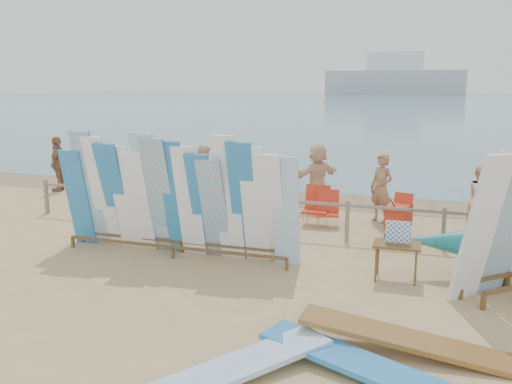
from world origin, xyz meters
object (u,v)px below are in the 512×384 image
at_px(flat_board_d, 363,373).
at_px(beachgoer_9, 502,182).
at_px(main_surfboard_rack, 175,201).
at_px(beachgoer_2, 204,176).
at_px(flat_board_b, 230,379).
at_px(stroller, 398,221).
at_px(beachgoer_extra_1, 58,164).
at_px(flat_board_c, 404,353).
at_px(beach_chair_left, 316,214).
at_px(beachgoer_0, 95,170).
at_px(beach_chair_right, 327,216).
at_px(vendor_table, 396,261).
at_px(beachgoer_5, 317,176).
at_px(beachgoer_8, 482,199).
at_px(beachgoer_7, 381,188).

distance_m(flat_board_d, beachgoer_9, 9.71).
xyz_separation_m(main_surfboard_rack, beachgoer_9, (6.50, 5.99, -0.26)).
relative_size(main_surfboard_rack, beachgoer_2, 2.89).
xyz_separation_m(main_surfboard_rack, flat_board_b, (2.74, -4.02, -1.12)).
bearing_deg(stroller, beachgoer_extra_1, -176.92).
relative_size(flat_board_b, flat_board_c, 1.00).
xyz_separation_m(beach_chair_left, beachgoer_0, (-7.12, 1.14, 0.56)).
xyz_separation_m(beach_chair_left, beach_chair_right, (0.30, -0.04, -0.03)).
bearing_deg(beachgoer_0, vendor_table, -88.35).
bearing_deg(beach_chair_left, beachgoer_9, 31.40).
bearing_deg(stroller, flat_board_d, -74.75).
xyz_separation_m(flat_board_d, beachgoer_5, (-2.46, 8.50, 0.90)).
distance_m(beachgoer_extra_1, beachgoer_8, 12.61).
relative_size(flat_board_b, beachgoer_0, 1.61).
distance_m(beachgoer_extra_1, beachgoer_9, 13.23).
relative_size(flat_board_b, beach_chair_left, 2.81).
distance_m(beachgoer_7, beachgoer_0, 8.59).
distance_m(beach_chair_right, beachgoer_7, 1.57).
relative_size(beach_chair_left, beachgoer_7, 0.56).
bearing_deg(beachgoer_0, main_surfboard_rack, -104.27).
distance_m(beachgoer_0, beachgoer_2, 3.70).
bearing_deg(beach_chair_right, flat_board_d, -84.94).
relative_size(main_surfboard_rack, flat_board_c, 1.87).
bearing_deg(stroller, main_surfboard_rack, -132.69).
relative_size(flat_board_b, beachgoer_8, 1.71).
height_order(stroller, beachgoer_2, beachgoer_2).
bearing_deg(beachgoer_0, beachgoer_8, -65.80).
bearing_deg(beachgoer_7, beachgoer_0, -149.42).
relative_size(beachgoer_5, beachgoer_extra_1, 1.02).
bearing_deg(beachgoer_7, main_surfboard_rack, -98.61).
height_order(beachgoer_7, beachgoer_9, beachgoer_9).
relative_size(main_surfboard_rack, beach_chair_left, 5.24).
bearing_deg(flat_board_c, beachgoer_9, -12.14).
relative_size(main_surfboard_rack, vendor_table, 4.72).
distance_m(beachgoer_7, beachgoer_5, 2.11).
distance_m(vendor_table, beachgoer_extra_1, 12.03).
distance_m(beachgoer_0, beachgoer_9, 11.60).
bearing_deg(flat_board_b, beachgoer_5, 133.80).
bearing_deg(vendor_table, beachgoer_extra_1, 154.53).
relative_size(beachgoer_0, beachgoer_extra_1, 0.95).
xyz_separation_m(flat_board_b, beachgoer_0, (-7.74, 8.42, 0.84)).
xyz_separation_m(beachgoer_7, beachgoer_9, (2.91, 1.92, 0.00)).
bearing_deg(flat_board_d, beach_chair_right, 33.97).
xyz_separation_m(main_surfboard_rack, beachgoer_8, (5.89, 3.85, -0.33)).
relative_size(flat_board_b, beachgoer_extra_1, 1.52).
height_order(vendor_table, beach_chair_left, vendor_table).
bearing_deg(beachgoer_0, flat_board_c, -99.36).
relative_size(vendor_table, beachgoer_5, 0.59).
relative_size(beachgoer_extra_1, beachgoer_8, 1.12).
relative_size(main_surfboard_rack, beachgoer_extra_1, 2.85).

